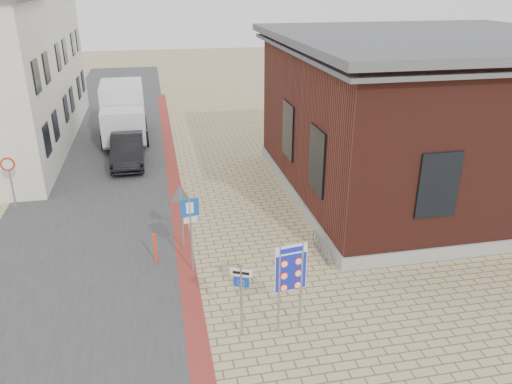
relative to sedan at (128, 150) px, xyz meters
name	(u,v)px	position (x,y,z in m)	size (l,w,h in m)	color
ground	(259,299)	(4.16, -13.09, -0.76)	(120.00, 120.00, 0.00)	tan
road_strip	(105,154)	(-1.34, 1.91, -0.75)	(7.00, 60.00, 0.02)	#38383A
curb_strip	(174,182)	(2.16, -3.09, -0.74)	(0.60, 40.00, 0.02)	maroon
brick_building	(430,114)	(13.15, -6.09, 2.73)	(13.00, 13.00, 6.80)	gray
townhouse_far	(21,56)	(-6.84, 10.91, 3.41)	(7.40, 6.40, 8.30)	beige
bike_rack	(321,247)	(6.81, -10.89, -0.50)	(0.08, 1.80, 0.60)	slate
sedan	(128,150)	(0.00, 0.00, 0.00)	(1.61, 4.61, 1.52)	black
box_truck	(123,112)	(-0.30, 4.69, 0.87)	(2.73, 6.11, 3.16)	slate
border_sign	(291,270)	(4.66, -14.59, 1.11)	(0.89, 0.18, 2.61)	gray
essen_sign	(241,290)	(3.36, -14.59, 0.68)	(0.56, 0.28, 2.20)	gray
parking_sign	(190,221)	(2.36, -11.09, 1.06)	(0.58, 0.13, 2.66)	gray
yield_sign	(181,202)	(2.16, -9.59, 1.08)	(0.83, 0.33, 2.42)	gray
speed_sign	(10,176)	(-4.34, -5.09, 0.82)	(0.56, 0.11, 2.37)	gray
bollard	(155,248)	(1.19, -10.29, -0.23)	(0.10, 0.10, 1.06)	#FF3D0D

